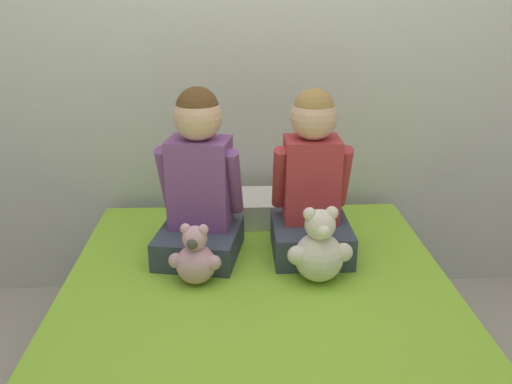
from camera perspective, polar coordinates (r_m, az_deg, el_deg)
The scene contains 7 objects.
wall_behind_bed at distance 2.51m, azimuth -0.61°, elevation 16.27°, with size 8.00×0.06×2.50m.
bed at distance 1.92m, azimuth 0.48°, elevation -18.67°, with size 1.39×1.87×0.46m.
child_on_left at distance 2.07m, azimuth -6.00°, elevation 0.97°, with size 0.36×0.38×0.65m.
child_on_right at distance 2.08m, azimuth 5.88°, elevation 0.78°, with size 0.30×0.33×0.64m.
teddy_bear_held_by_left_child at distance 1.92m, azimuth -6.39°, elevation -6.95°, with size 0.19×0.14×0.22m.
teddy_bear_held_by_right_child at distance 1.93m, azimuth 6.67°, elevation -6.07°, with size 0.23×0.18×0.28m.
pillow_at_headboard at distance 2.44m, azimuth -0.37°, elevation -1.66°, with size 0.45×0.26×0.11m.
Camera 1 is at (-0.07, -1.48, 1.45)m, focal length 38.00 mm.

